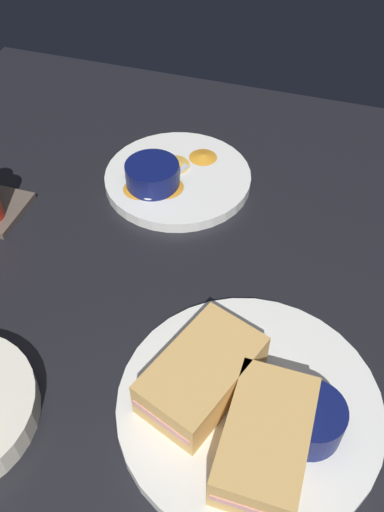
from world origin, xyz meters
The scene contains 10 objects.
ground_plane centered at (0.00, 0.00, -1.50)cm, with size 110.00×110.00×3.00cm, color black.
plate_sandwich_main centered at (-8.27, -11.52, 0.80)cm, with size 27.32×27.32×1.60cm, color white.
sandwich_half_near centered at (-8.09, -6.33, 4.00)cm, with size 14.85×11.59×4.80cm.
sandwich_half_far centered at (-12.86, -13.95, 4.00)cm, with size 13.26×7.61×4.80cm.
ramekin_dark_sauce centered at (-9.45, -17.55, 3.79)cm, with size 6.64×6.64×4.09cm.
spoon_by_dark_ramekin centered at (-10.07, -12.21, 1.96)cm, with size 2.63×9.96×0.80cm.
plate_chips_companion centered at (24.65, 7.42, 0.80)cm, with size 21.68×21.68×1.60cm, color white.
ramekin_light_gravy centered at (21.40, 10.13, 3.46)cm, with size 7.75×7.75×3.44cm.
spoon_by_gravy_ramekin centered at (20.21, 8.95, 1.96)cm, with size 9.80×4.64×0.80cm.
plantain_chip_scatter centered at (24.65, 9.84, 1.90)cm, with size 15.67×13.68×0.60cm.
Camera 1 is at (-36.67, -14.39, 53.05)cm, focal length 38.96 mm.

